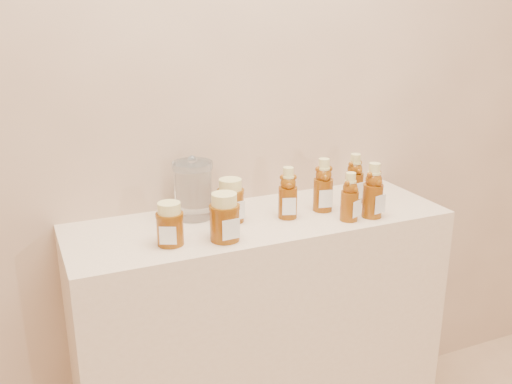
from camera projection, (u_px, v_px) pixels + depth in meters
name	position (u px, v px, depth m)	size (l,w,h in m)	color
wall_back	(235.00, 66.00, 1.82)	(3.50, 0.02, 2.70)	tan
display_table	(260.00, 343.00, 1.93)	(1.20, 0.40, 0.90)	beige
bear_bottle_back_left	(288.00, 189.00, 1.77)	(0.06, 0.06, 0.19)	#662F08
bear_bottle_back_mid	(323.00, 182.00, 1.83)	(0.07, 0.07, 0.20)	#662F08
bear_bottle_back_right	(355.00, 175.00, 1.91)	(0.06, 0.06, 0.19)	#662F08
bear_bottle_front_left	(350.00, 194.00, 1.75)	(0.06, 0.06, 0.17)	#662F08
bear_bottle_front_right	(373.00, 187.00, 1.77)	(0.07, 0.07, 0.20)	#662F08
honey_jar_left	(170.00, 224.00, 1.58)	(0.08, 0.08, 0.12)	#662F08
honey_jar_back	(231.00, 200.00, 1.75)	(0.09, 0.09, 0.14)	#662F08
honey_jar_front	(225.00, 217.00, 1.60)	(0.09, 0.09, 0.14)	#662F08
glass_canister	(193.00, 188.00, 1.77)	(0.13, 0.13, 0.19)	white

